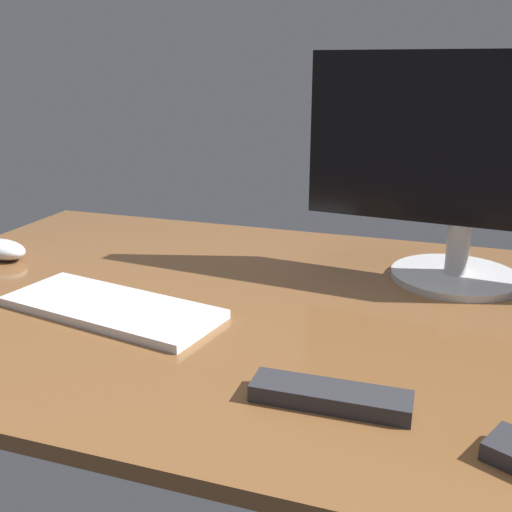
% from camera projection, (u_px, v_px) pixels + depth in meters
% --- Properties ---
extents(desk, '(1.40, 0.84, 0.02)m').
position_uv_depth(desk, '(283.00, 310.00, 0.94)').
color(desk, brown).
rests_on(desk, ground).
extents(monitor, '(0.53, 0.22, 0.38)m').
position_uv_depth(monitor, '(468.00, 159.00, 0.97)').
color(monitor, silver).
rests_on(monitor, desk).
extents(keyboard, '(0.36, 0.19, 0.01)m').
position_uv_depth(keyboard, '(111.00, 308.00, 0.90)').
color(keyboard, white).
rests_on(keyboard, desk).
extents(computer_mouse, '(0.13, 0.08, 0.04)m').
position_uv_depth(computer_mouse, '(2.00, 249.00, 1.14)').
color(computer_mouse, silver).
rests_on(computer_mouse, desk).
extents(tv_remote, '(0.18, 0.05, 0.02)m').
position_uv_depth(tv_remote, '(330.00, 396.00, 0.66)').
color(tv_remote, '#2D2D33').
rests_on(tv_remote, desk).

